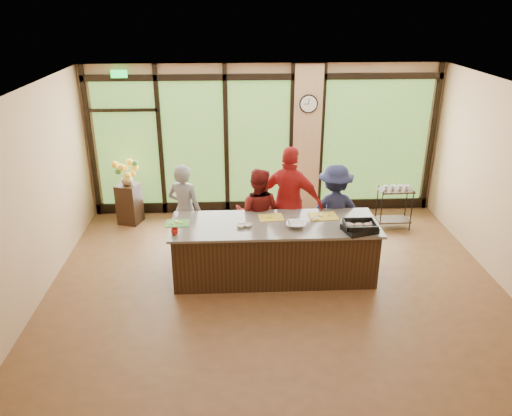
{
  "coord_description": "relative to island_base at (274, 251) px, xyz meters",
  "views": [
    {
      "loc": [
        -0.63,
        -6.67,
        4.14
      ],
      "look_at": [
        -0.28,
        0.4,
        1.14
      ],
      "focal_mm": 35.0,
      "sensor_mm": 36.0,
      "label": 1
    }
  ],
  "objects": [
    {
      "name": "floor",
      "position": [
        0.0,
        -0.3,
        -0.44
      ],
      "size": [
        7.0,
        7.0,
        0.0
      ],
      "primitive_type": "plane",
      "color": "brown",
      "rests_on": "ground"
    },
    {
      "name": "ceiling",
      "position": [
        0.0,
        -0.3,
        2.56
      ],
      "size": [
        7.0,
        7.0,
        0.0
      ],
      "primitive_type": "plane",
      "rotation": [
        3.14,
        0.0,
        0.0
      ],
      "color": "silver",
      "rests_on": "back_wall"
    },
    {
      "name": "back_wall",
      "position": [
        0.0,
        2.7,
        1.06
      ],
      "size": [
        7.0,
        0.0,
        7.0
      ],
      "primitive_type": "plane",
      "rotation": [
        1.57,
        0.0,
        0.0
      ],
      "color": "tan",
      "rests_on": "floor"
    },
    {
      "name": "left_wall",
      "position": [
        -3.5,
        -0.3,
        1.06
      ],
      "size": [
        0.0,
        6.0,
        6.0
      ],
      "primitive_type": "plane",
      "rotation": [
        1.57,
        0.0,
        1.57
      ],
      "color": "tan",
      "rests_on": "floor"
    },
    {
      "name": "window_wall",
      "position": [
        0.16,
        2.65,
        0.95
      ],
      "size": [
        6.9,
        0.12,
        3.0
      ],
      "color": "tan",
      "rests_on": "floor"
    },
    {
      "name": "island_base",
      "position": [
        0.0,
        0.0,
        0.0
      ],
      "size": [
        3.1,
        1.0,
        0.88
      ],
      "primitive_type": "cube",
      "color": "black",
      "rests_on": "floor"
    },
    {
      "name": "countertop",
      "position": [
        0.0,
        0.0,
        0.46
      ],
      "size": [
        3.2,
        1.1,
        0.04
      ],
      "primitive_type": "cube",
      "color": "#6D635A",
      "rests_on": "island_base"
    },
    {
      "name": "wall_clock",
      "position": [
        0.85,
        2.57,
        1.81
      ],
      "size": [
        0.36,
        0.04,
        0.36
      ],
      "color": "black",
      "rests_on": "window_wall"
    },
    {
      "name": "cook_left",
      "position": [
        -1.45,
        0.8,
        0.38
      ],
      "size": [
        0.71,
        0.6,
        1.65
      ],
      "primitive_type": "imported",
      "rotation": [
        0.0,
        0.0,
        2.74
      ],
      "color": "gray",
      "rests_on": "floor"
    },
    {
      "name": "cook_midleft",
      "position": [
        -0.23,
        0.69,
        0.35
      ],
      "size": [
        0.89,
        0.77,
        1.58
      ],
      "primitive_type": "imported",
      "rotation": [
        0.0,
        0.0,
        2.89
      ],
      "color": "maroon",
      "rests_on": "floor"
    },
    {
      "name": "cook_midright",
      "position": [
        0.32,
        0.74,
        0.52
      ],
      "size": [
        1.22,
        0.9,
        1.92
      ],
      "primitive_type": "imported",
      "rotation": [
        0.0,
        0.0,
        2.71
      ],
      "color": "#A51919",
      "rests_on": "floor"
    },
    {
      "name": "cook_right",
      "position": [
        1.07,
        0.71,
        0.37
      ],
      "size": [
        1.07,
        0.66,
        1.61
      ],
      "primitive_type": "imported",
      "rotation": [
        0.0,
        0.0,
        3.2
      ],
      "color": "#1C203E",
      "rests_on": "floor"
    },
    {
      "name": "roasting_pan",
      "position": [
        1.24,
        -0.35,
        0.52
      ],
      "size": [
        0.55,
        0.49,
        0.08
      ],
      "primitive_type": "cube",
      "rotation": [
        0.0,
        0.0,
        0.31
      ],
      "color": "black",
      "rests_on": "countertop"
    },
    {
      "name": "mixing_bowl",
      "position": [
        0.31,
        -0.15,
        0.52
      ],
      "size": [
        0.33,
        0.33,
        0.07
      ],
      "primitive_type": "imported",
      "rotation": [
        0.0,
        0.0,
        -0.1
      ],
      "color": "silver",
      "rests_on": "countertop"
    },
    {
      "name": "cutting_board_left",
      "position": [
        -1.5,
        0.06,
        0.49
      ],
      "size": [
        0.36,
        0.27,
        0.01
      ],
      "primitive_type": "cube",
      "rotation": [
        0.0,
        0.0,
        0.0
      ],
      "color": "#428F34",
      "rests_on": "countertop"
    },
    {
      "name": "cutting_board_center",
      "position": [
        -0.04,
        0.21,
        0.49
      ],
      "size": [
        0.41,
        0.32,
        0.01
      ],
      "primitive_type": "cube",
      "rotation": [
        0.0,
        0.0,
        0.09
      ],
      "color": "gold",
      "rests_on": "countertop"
    },
    {
      "name": "cutting_board_right",
      "position": [
        0.8,
        0.22,
        0.49
      ],
      "size": [
        0.47,
        0.36,
        0.01
      ],
      "primitive_type": "cube",
      "rotation": [
        0.0,
        0.0,
        0.08
      ],
      "color": "gold",
      "rests_on": "countertop"
    },
    {
      "name": "prep_bowl_near",
      "position": [
        -0.42,
        -0.09,
        0.5
      ],
      "size": [
        0.18,
        0.18,
        0.05
      ],
      "primitive_type": "imported",
      "rotation": [
        0.0,
        0.0,
        0.26
      ],
      "color": "silver",
      "rests_on": "countertop"
    },
    {
      "name": "prep_bowl_mid",
      "position": [
        -0.52,
        -0.11,
        0.5
      ],
      "size": [
        0.17,
        0.17,
        0.04
      ],
      "primitive_type": "imported",
      "rotation": [
        0.0,
        0.0,
        -0.27
      ],
      "color": "silver",
      "rests_on": "countertop"
    },
    {
      "name": "prep_bowl_far",
      "position": [
        0.65,
        0.1,
        0.5
      ],
      "size": [
        0.16,
        0.16,
        0.03
      ],
      "primitive_type": "imported",
      "rotation": [
        0.0,
        0.0,
        0.32
      ],
      "color": "silver",
      "rests_on": "countertop"
    },
    {
      "name": "red_ramekin",
      "position": [
        -1.5,
        -0.31,
        0.52
      ],
      "size": [
        0.12,
        0.12,
        0.09
      ],
      "primitive_type": "imported",
      "rotation": [
        0.0,
        0.0,
        0.11
      ],
      "color": "#9E180F",
      "rests_on": "countertop"
    },
    {
      "name": "flower_stand",
      "position": [
        -2.67,
        2.2,
        -0.04
      ],
      "size": [
        0.5,
        0.5,
        0.8
      ],
      "primitive_type": "cube",
      "rotation": [
        0.0,
        0.0,
        -0.3
      ],
      "color": "black",
      "rests_on": "floor"
    },
    {
      "name": "flower_vase",
      "position": [
        -2.67,
        2.2,
        0.47
      ],
      "size": [
        0.27,
        0.27,
        0.24
      ],
      "primitive_type": "imported",
      "rotation": [
        0.0,
        0.0,
        0.24
      ],
      "color": "olive",
      "rests_on": "flower_stand"
    },
    {
      "name": "bar_cart",
      "position": [
        2.45,
        1.71,
        0.08
      ],
      "size": [
        0.64,
        0.38,
        0.87
      ],
      "rotation": [
        0.0,
        0.0,
        0.02
      ],
      "color": "black",
      "rests_on": "floor"
    }
  ]
}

